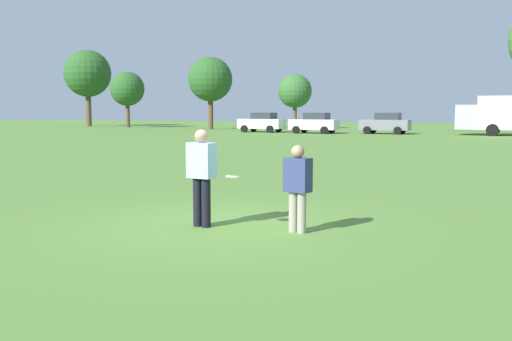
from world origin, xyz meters
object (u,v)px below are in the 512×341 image
player_thrower (202,172)px  parked_car_mid_left (315,123)px  player_defender (298,184)px  frisbee (234,177)px  parked_car_near_left (262,122)px  traffic_cone (290,172)px  parked_car_center (386,123)px

player_thrower → parked_car_mid_left: (-9.87, 40.72, -0.04)m
player_defender → parked_car_mid_left: size_ratio=0.34×
player_defender → parked_car_mid_left: parked_car_mid_left is taller
frisbee → parked_car_near_left: size_ratio=0.06×
player_thrower → traffic_cone: player_thrower is taller
player_thrower → player_defender: (1.71, 0.17, -0.14)m
traffic_cone → player_thrower: bearing=-83.9°
player_defender → parked_car_center: (-5.56, 41.75, 0.10)m
player_thrower → frisbee: 0.59m
player_thrower → frisbee: player_thrower is taller
traffic_cone → parked_car_near_left: bearing=112.7°
parked_car_mid_left → parked_car_center: same height
player_thrower → parked_car_near_left: bearing=110.1°
player_defender → parked_car_mid_left: bearing=105.9°
frisbee → parked_car_mid_left: size_ratio=0.06×
frisbee → traffic_cone: size_ratio=0.57×
frisbee → parked_car_center: parked_car_center is taller
traffic_cone → parked_car_center: parked_car_center is taller
parked_car_center → player_defender: bearing=-82.4°
player_thrower → parked_car_near_left: 44.23m
parked_car_mid_left → player_thrower: bearing=-76.4°
player_thrower → traffic_cone: (-0.76, 7.09, -0.74)m
traffic_cone → parked_car_mid_left: bearing=105.2°
frisbee → parked_car_mid_left: 41.98m
player_defender → frisbee: 1.13m
frisbee → parked_car_mid_left: bearing=104.4°
traffic_cone → parked_car_mid_left: 34.84m
player_thrower → parked_car_center: bearing=95.2°
traffic_cone → parked_car_center: 34.97m
traffic_cone → parked_car_center: bearing=95.1°
parked_car_near_left → parked_car_mid_left: same height
player_defender → traffic_cone: (-2.47, 6.93, -0.59)m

